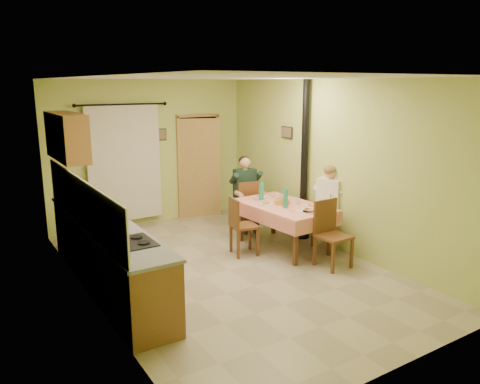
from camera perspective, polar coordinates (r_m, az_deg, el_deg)
floor at (r=7.09m, az=-1.29°, el=-9.49°), size 4.00×6.00×0.01m
room_shell at (r=6.61m, az=-1.37°, el=5.23°), size 4.04×6.04×2.82m
kitchen_run at (r=6.63m, az=-15.99°, el=-7.20°), size 0.64×3.64×1.56m
upper_cabinets at (r=7.52m, az=-20.40°, el=6.37°), size 0.35×1.40×0.70m
curtain at (r=9.09m, az=-13.88°, el=3.45°), size 1.70×0.07×2.22m
doorway at (r=9.74m, az=-4.95°, el=3.15°), size 0.96×0.32×2.15m
dining_table at (r=7.92m, az=5.33°, el=-4.18°), size 1.11×1.74×0.76m
tableware at (r=7.73m, az=6.01°, el=-1.20°), size 0.79×1.58×0.33m
chair_far at (r=8.81m, az=0.69°, el=-2.95°), size 0.49×0.49×0.98m
chair_near at (r=7.27m, az=11.20°, el=-6.72°), size 0.46×0.46×1.01m
chair_right at (r=8.16m, az=10.81°, el=-4.48°), size 0.59×0.59×1.03m
chair_left at (r=7.62m, az=0.41°, el=-5.54°), size 0.47×0.47×0.95m
man_far at (r=8.68m, az=0.67°, el=0.81°), size 0.63×0.53×1.39m
man_right at (r=8.00m, az=10.94°, el=-0.49°), size 0.59×0.65×1.39m
stove_flue at (r=8.33m, az=7.77°, el=1.19°), size 0.24×0.24×2.80m
picture_back at (r=9.37m, az=-9.52°, el=6.94°), size 0.19×0.03×0.23m
picture_right at (r=8.71m, az=5.73°, el=7.26°), size 0.03×0.31×0.21m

